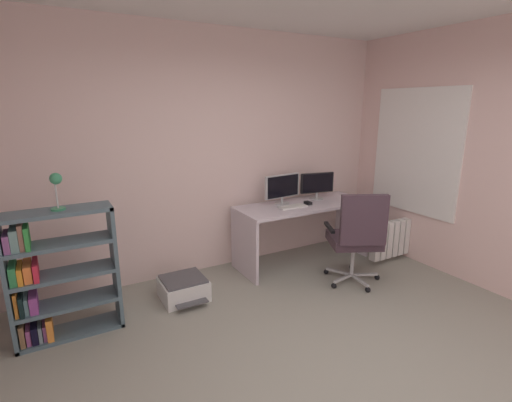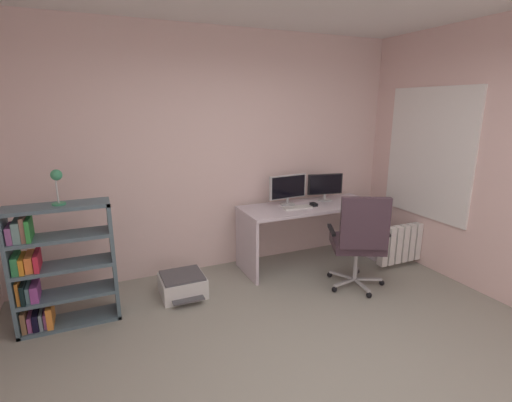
# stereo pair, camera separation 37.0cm
# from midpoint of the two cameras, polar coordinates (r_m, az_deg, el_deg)

# --- Properties ---
(ground_plane) EXTENTS (4.58, 4.61, 0.02)m
(ground_plane) POSITION_cam_midpoint_polar(r_m,az_deg,el_deg) (3.02, 9.44, -25.77)
(ground_plane) COLOR gray
(ground_plane) RESTS_ON ground
(wall_back) EXTENTS (4.58, 0.10, 2.76)m
(wall_back) POSITION_cam_midpoint_polar(r_m,az_deg,el_deg) (4.41, -9.34, 7.09)
(wall_back) COLOR beige
(wall_back) RESTS_ON ground
(window_pane) EXTENTS (0.01, 1.13, 1.43)m
(window_pane) POSITION_cam_midpoint_polar(r_m,az_deg,el_deg) (4.94, 21.13, 7.01)
(window_pane) COLOR white
(window_frame) EXTENTS (0.02, 1.21, 1.51)m
(window_frame) POSITION_cam_midpoint_polar(r_m,az_deg,el_deg) (4.93, 21.08, 7.00)
(window_frame) COLOR white
(desk) EXTENTS (1.68, 0.64, 0.75)m
(desk) POSITION_cam_midpoint_polar(r_m,az_deg,el_deg) (4.65, 4.91, -2.67)
(desk) COLOR silver
(desk) RESTS_ON ground
(monitor_main) EXTENTS (0.50, 0.18, 0.36)m
(monitor_main) POSITION_cam_midpoint_polar(r_m,az_deg,el_deg) (4.52, 1.68, 2.06)
(monitor_main) COLOR #B2B5B7
(monitor_main) RESTS_ON desk
(monitor_secondary) EXTENTS (0.45, 0.18, 0.34)m
(monitor_secondary) POSITION_cam_midpoint_polar(r_m,az_deg,el_deg) (4.82, 7.11, 2.54)
(monitor_secondary) COLOR #B2B5B7
(monitor_secondary) RESTS_ON desk
(keyboard) EXTENTS (0.35, 0.15, 0.02)m
(keyboard) POSITION_cam_midpoint_polar(r_m,az_deg,el_deg) (4.42, 3.20, -0.88)
(keyboard) COLOR silver
(keyboard) RESTS_ON desk
(computer_mouse) EXTENTS (0.07, 0.10, 0.03)m
(computer_mouse) POSITION_cam_midpoint_polar(r_m,az_deg,el_deg) (4.56, 5.61, -0.33)
(computer_mouse) COLOR black
(computer_mouse) RESTS_ON desk
(office_chair) EXTENTS (0.69, 0.71, 1.06)m
(office_chair) POSITION_cam_midpoint_polar(r_m,az_deg,el_deg) (4.10, 12.65, -5.06)
(office_chair) COLOR #B7BABC
(office_chair) RESTS_ON ground
(bookshelf) EXTENTS (0.84, 0.28, 1.11)m
(bookshelf) POSITION_cam_midpoint_polar(r_m,az_deg,el_deg) (3.66, -31.12, -10.06)
(bookshelf) COLOR #4B636F
(bookshelf) RESTS_ON ground
(desk_lamp) EXTENTS (0.11, 0.11, 0.30)m
(desk_lamp) POSITION_cam_midpoint_polar(r_m,az_deg,el_deg) (3.44, -30.87, 2.05)
(desk_lamp) COLOR #378F62
(desk_lamp) RESTS_ON bookshelf
(printer) EXTENTS (0.45, 0.50, 0.23)m
(printer) POSITION_cam_midpoint_polar(r_m,az_deg,el_deg) (4.03, -13.62, -12.81)
(printer) COLOR silver
(printer) RESTS_ON ground
(radiator) EXTENTS (1.02, 0.10, 0.46)m
(radiator) POSITION_cam_midpoint_polar(r_m,az_deg,el_deg) (5.10, 19.35, -5.12)
(radiator) COLOR white
(radiator) RESTS_ON ground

